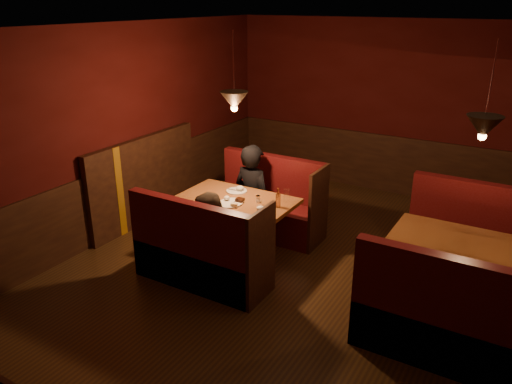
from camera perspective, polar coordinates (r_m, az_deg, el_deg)
The scene contains 9 objects.
room at distance 5.77m, azimuth 4.25°, elevation -0.45°, with size 6.02×7.02×2.92m.
main_table at distance 6.42m, azimuth -2.19°, elevation -2.33°, with size 1.48×0.90×1.04m.
main_bench_far at distance 7.18m, azimuth 1.57°, elevation -1.94°, with size 1.63×0.58×1.11m.
main_bench_near at distance 5.91m, azimuth -6.46°, elevation -7.48°, with size 1.63×0.58×1.11m.
second_table at distance 5.68m, azimuth 22.38°, elevation -7.34°, with size 1.47×0.94×0.83m.
second_bench_far at distance 6.57m, azimuth 23.63°, elevation -5.99°, with size 1.63×0.61×1.16m.
second_bench_near at distance 5.05m, azimuth 20.68°, elevation -14.16°, with size 1.63×0.61×1.16m.
diner_a at distance 6.90m, azimuth -0.37°, elevation 1.49°, with size 0.62×0.40×1.69m, color black.
diner_b at distance 5.85m, azimuth -5.26°, elevation -3.71°, with size 0.70×0.55×1.44m, color #34281F.
Camera 1 is at (2.07, -4.79, 3.18)m, focal length 35.00 mm.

